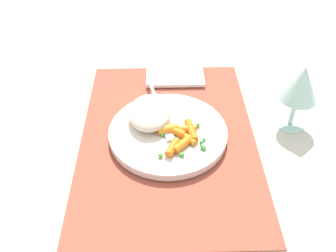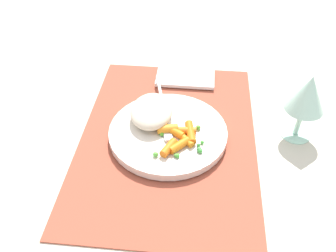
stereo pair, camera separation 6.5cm
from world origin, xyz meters
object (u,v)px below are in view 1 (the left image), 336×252
Objects in this scene: plate at (168,133)px; wine_glass at (301,85)px; fork at (162,113)px; napkin at (175,77)px; rice_mound at (149,113)px; carrot_portion at (180,135)px.

plate is 1.66× the size of wine_glass.
fork reaches higher than napkin.
fork is at bearing -166.21° from plate.
napkin is (-0.20, 0.02, -0.00)m from plate.
carrot_portion is at bearing 47.23° from rice_mound.
carrot_portion is (0.02, 0.02, 0.02)m from plate.
fork is (-0.07, -0.03, -0.00)m from carrot_portion.
wine_glass is (-0.04, 0.26, 0.09)m from plate.
rice_mound is at bearing -130.56° from plate.
rice_mound is at bearing -54.25° from fork.
wine_glass reaches higher than napkin.
carrot_portion is at bearing 25.41° from fork.
carrot_portion reaches higher than napkin.
carrot_portion is 0.22m from napkin.
napkin is (-0.22, -0.00, -0.02)m from carrot_portion.
plate is at bearing 13.79° from fork.
napkin is at bearing -124.75° from wine_glass.
rice_mound is 0.80× the size of napkin.
napkin is at bearing -179.93° from carrot_portion.
plate is 0.05m from fork.
plate is at bearing -6.25° from napkin.
carrot_portion is 0.68× the size of wine_glass.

